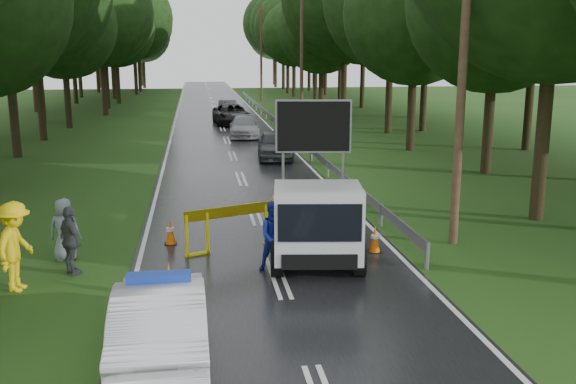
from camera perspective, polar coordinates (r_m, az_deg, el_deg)
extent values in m
plane|color=#1D4413|center=(15.39, -0.94, -7.55)|extent=(160.00, 160.00, 0.00)
cube|color=black|center=(44.70, -5.86, 5.62)|extent=(7.00, 140.00, 0.02)
cylinder|color=gray|center=(16.14, 12.26, -5.57)|extent=(0.12, 0.12, 0.70)
cube|color=gray|center=(44.94, -1.12, 6.41)|extent=(0.05, 60.00, 0.30)
cylinder|color=#462C20|center=(17.80, 15.31, 11.17)|extent=(0.24, 0.24, 10.00)
cylinder|color=#462C20|center=(42.93, 1.22, 12.08)|extent=(0.24, 0.24, 10.00)
cylinder|color=#462C20|center=(68.71, -2.41, 12.20)|extent=(0.24, 0.24, 10.00)
cube|color=#462C20|center=(68.82, -2.44, 15.70)|extent=(1.40, 0.08, 0.08)
imported|color=silver|center=(11.45, -11.23, -11.19)|extent=(1.61, 4.38, 1.43)
cube|color=#1938A5|center=(11.16, -11.40, -7.47)|extent=(1.08, 0.32, 0.14)
cube|color=gray|center=(17.23, 2.30, -3.39)|extent=(2.60, 4.54, 0.26)
cube|color=silver|center=(18.12, 2.15, -1.26)|extent=(2.46, 2.72, 0.56)
cube|color=silver|center=(15.27, 2.66, -2.68)|extent=(2.25, 1.90, 1.74)
cube|color=black|center=(14.41, 2.85, -2.77)|extent=(1.88, 0.29, 0.87)
cube|color=black|center=(17.31, 2.28, 5.85)|extent=(1.95, 0.38, 1.33)
cylinder|color=black|center=(15.29, -0.99, -5.97)|extent=(0.40, 0.89, 0.86)
cylinder|color=black|center=(15.40, 6.31, -5.91)|extent=(0.40, 0.89, 0.86)
cylinder|color=black|center=(18.43, -0.92, -2.75)|extent=(0.40, 0.89, 0.86)
cylinder|color=black|center=(18.52, 5.12, -2.73)|extent=(0.40, 0.89, 0.86)
cube|color=#F8F00D|center=(16.80, -8.99, -3.92)|extent=(0.09, 0.09, 1.15)
cube|color=#F8F00D|center=(17.00, -7.18, -3.67)|extent=(0.09, 0.09, 1.15)
cube|color=#F8F00D|center=(17.69, -2.01, -2.94)|extent=(0.09, 0.09, 1.15)
cube|color=#F8F00D|center=(17.95, -0.39, -2.70)|extent=(0.09, 0.09, 1.15)
cube|color=#F2CC00|center=(17.19, -4.57, -1.64)|extent=(2.80, 1.13, 0.29)
imported|color=yellow|center=(18.39, -0.67, -1.57)|extent=(0.61, 0.41, 1.62)
imported|color=#18269F|center=(15.60, -1.12, -3.94)|extent=(0.87, 0.70, 1.73)
imported|color=yellow|center=(15.50, -23.07, -4.47)|extent=(1.00, 1.44, 2.03)
imported|color=#3A3C41|center=(16.17, -18.76, -4.11)|extent=(0.89, 1.04, 1.68)
imported|color=gray|center=(17.32, -19.25, -3.16)|extent=(0.86, 0.63, 1.62)
imported|color=#383C3F|center=(31.95, -1.18, 4.24)|extent=(1.98, 4.26, 1.41)
imported|color=#95979C|center=(40.29, -3.92, 5.81)|extent=(2.00, 4.46, 1.27)
imported|color=black|center=(47.38, -5.05, 6.90)|extent=(2.74, 5.41, 1.47)
imported|color=#3B3F42|center=(53.35, -5.42, 7.42)|extent=(1.85, 4.11, 1.31)
cube|color=black|center=(14.36, -10.49, -9.20)|extent=(0.38, 0.38, 0.03)
cone|color=#FC6107|center=(14.22, -10.56, -7.70)|extent=(0.31, 0.31, 0.79)
cube|color=black|center=(17.29, -1.06, -5.22)|extent=(0.38, 0.38, 0.03)
cone|color=#FC6107|center=(17.17, -1.07, -3.96)|extent=(0.31, 0.31, 0.78)
cube|color=black|center=(17.76, -1.31, -4.74)|extent=(0.34, 0.34, 0.03)
cone|color=#FC6107|center=(17.66, -1.32, -3.65)|extent=(0.28, 0.28, 0.69)
cube|color=black|center=(18.14, -10.37, -4.58)|extent=(0.35, 0.35, 0.03)
cone|color=#FC6107|center=(18.04, -10.42, -3.47)|extent=(0.29, 0.29, 0.72)
cube|color=black|center=(17.32, 7.69, -5.30)|extent=(0.35, 0.35, 0.03)
cone|color=#FC6107|center=(17.22, 7.73, -4.14)|extent=(0.29, 0.29, 0.72)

